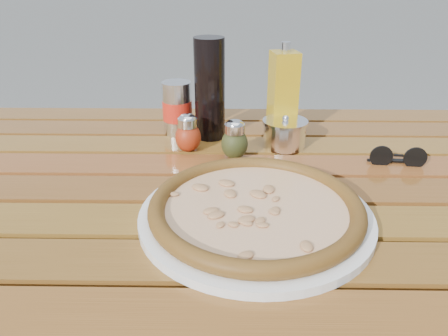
{
  "coord_description": "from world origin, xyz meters",
  "views": [
    {
      "loc": [
        0.01,
        -0.68,
        1.12
      ],
      "look_at": [
        0.0,
        0.02,
        0.78
      ],
      "focal_mm": 35.0,
      "sensor_mm": 36.0,
      "label": 1
    }
  ],
  "objects_px": {
    "pizza": "(256,207)",
    "table": "(224,224)",
    "pepper_shaker": "(188,134)",
    "parmesan_tin": "(285,133)",
    "oregano_shaker": "(235,140)",
    "dark_bottle": "(210,89)",
    "sunglasses": "(398,158)",
    "soda_can": "(177,109)",
    "plate": "(256,216)",
    "olive_oil_cruet": "(283,95)"
  },
  "relations": [
    {
      "from": "table",
      "to": "pepper_shaker",
      "type": "distance_m",
      "value": 0.22
    },
    {
      "from": "pepper_shaker",
      "to": "soda_can",
      "type": "relative_size",
      "value": 0.68
    },
    {
      "from": "pepper_shaker",
      "to": "dark_bottle",
      "type": "bearing_deg",
      "value": 62.53
    },
    {
      "from": "pizza",
      "to": "plate",
      "type": "bearing_deg",
      "value": -90.0
    },
    {
      "from": "olive_oil_cruet",
      "to": "parmesan_tin",
      "type": "height_order",
      "value": "olive_oil_cruet"
    },
    {
      "from": "pepper_shaker",
      "to": "sunglasses",
      "type": "distance_m",
      "value": 0.42
    },
    {
      "from": "table",
      "to": "parmesan_tin",
      "type": "relative_size",
      "value": 13.99
    },
    {
      "from": "dark_bottle",
      "to": "oregano_shaker",
      "type": "bearing_deg",
      "value": -64.74
    },
    {
      "from": "oregano_shaker",
      "to": "sunglasses",
      "type": "xyz_separation_m",
      "value": [
        0.32,
        -0.03,
        -0.02
      ]
    },
    {
      "from": "sunglasses",
      "to": "soda_can",
      "type": "bearing_deg",
      "value": 165.0
    },
    {
      "from": "table",
      "to": "dark_bottle",
      "type": "bearing_deg",
      "value": 98.04
    },
    {
      "from": "sunglasses",
      "to": "olive_oil_cruet",
      "type": "bearing_deg",
      "value": 150.09
    },
    {
      "from": "pizza",
      "to": "olive_oil_cruet",
      "type": "xyz_separation_m",
      "value": [
        0.07,
        0.36,
        0.07
      ]
    },
    {
      "from": "pepper_shaker",
      "to": "dark_bottle",
      "type": "height_order",
      "value": "dark_bottle"
    },
    {
      "from": "parmesan_tin",
      "to": "sunglasses",
      "type": "bearing_deg",
      "value": -23.32
    },
    {
      "from": "plate",
      "to": "pepper_shaker",
      "type": "relative_size",
      "value": 4.39
    },
    {
      "from": "table",
      "to": "sunglasses",
      "type": "relative_size",
      "value": 12.65
    },
    {
      "from": "oregano_shaker",
      "to": "dark_bottle",
      "type": "bearing_deg",
      "value": 115.26
    },
    {
      "from": "pepper_shaker",
      "to": "olive_oil_cruet",
      "type": "bearing_deg",
      "value": 23.38
    },
    {
      "from": "soda_can",
      "to": "sunglasses",
      "type": "xyz_separation_m",
      "value": [
        0.45,
        -0.17,
        -0.04
      ]
    },
    {
      "from": "plate",
      "to": "soda_can",
      "type": "height_order",
      "value": "soda_can"
    },
    {
      "from": "pepper_shaker",
      "to": "parmesan_tin",
      "type": "distance_m",
      "value": 0.21
    },
    {
      "from": "pepper_shaker",
      "to": "soda_can",
      "type": "height_order",
      "value": "soda_can"
    },
    {
      "from": "pepper_shaker",
      "to": "parmesan_tin",
      "type": "height_order",
      "value": "pepper_shaker"
    },
    {
      "from": "pizza",
      "to": "olive_oil_cruet",
      "type": "bearing_deg",
      "value": 78.23
    },
    {
      "from": "plate",
      "to": "olive_oil_cruet",
      "type": "relative_size",
      "value": 1.71
    },
    {
      "from": "plate",
      "to": "oregano_shaker",
      "type": "bearing_deg",
      "value": 97.7
    },
    {
      "from": "parmesan_tin",
      "to": "soda_can",
      "type": "bearing_deg",
      "value": 161.95
    },
    {
      "from": "soda_can",
      "to": "olive_oil_cruet",
      "type": "height_order",
      "value": "olive_oil_cruet"
    },
    {
      "from": "pepper_shaker",
      "to": "oregano_shaker",
      "type": "xyz_separation_m",
      "value": [
        0.1,
        -0.03,
        0.0
      ]
    },
    {
      "from": "pizza",
      "to": "pepper_shaker",
      "type": "bearing_deg",
      "value": 115.59
    },
    {
      "from": "oregano_shaker",
      "to": "dark_bottle",
      "type": "xyz_separation_m",
      "value": [
        -0.05,
        0.12,
        0.07
      ]
    },
    {
      "from": "dark_bottle",
      "to": "pizza",
      "type": "bearing_deg",
      "value": -76.18
    },
    {
      "from": "parmesan_tin",
      "to": "sunglasses",
      "type": "xyz_separation_m",
      "value": [
        0.21,
        -0.09,
        -0.01
      ]
    },
    {
      "from": "dark_bottle",
      "to": "sunglasses",
      "type": "height_order",
      "value": "dark_bottle"
    },
    {
      "from": "pizza",
      "to": "olive_oil_cruet",
      "type": "distance_m",
      "value": 0.37
    },
    {
      "from": "dark_bottle",
      "to": "table",
      "type": "bearing_deg",
      "value": -81.96
    },
    {
      "from": "soda_can",
      "to": "parmesan_tin",
      "type": "relative_size",
      "value": 1.2
    },
    {
      "from": "pizza",
      "to": "table",
      "type": "bearing_deg",
      "value": 116.48
    },
    {
      "from": "table",
      "to": "soda_can",
      "type": "distance_m",
      "value": 0.32
    },
    {
      "from": "pepper_shaker",
      "to": "dark_bottle",
      "type": "relative_size",
      "value": 0.37
    },
    {
      "from": "pepper_shaker",
      "to": "sunglasses",
      "type": "bearing_deg",
      "value": -8.77
    },
    {
      "from": "table",
      "to": "plate",
      "type": "bearing_deg",
      "value": -63.52
    },
    {
      "from": "table",
      "to": "parmesan_tin",
      "type": "bearing_deg",
      "value": 56.72
    },
    {
      "from": "pizza",
      "to": "olive_oil_cruet",
      "type": "height_order",
      "value": "olive_oil_cruet"
    },
    {
      "from": "plate",
      "to": "pizza",
      "type": "relative_size",
      "value": 1.0
    },
    {
      "from": "plate",
      "to": "pizza",
      "type": "bearing_deg",
      "value": 90.0
    },
    {
      "from": "pizza",
      "to": "soda_can",
      "type": "height_order",
      "value": "soda_can"
    },
    {
      "from": "table",
      "to": "sunglasses",
      "type": "xyz_separation_m",
      "value": [
        0.34,
        0.1,
        0.09
      ]
    },
    {
      "from": "soda_can",
      "to": "parmesan_tin",
      "type": "bearing_deg",
      "value": -18.05
    }
  ]
}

